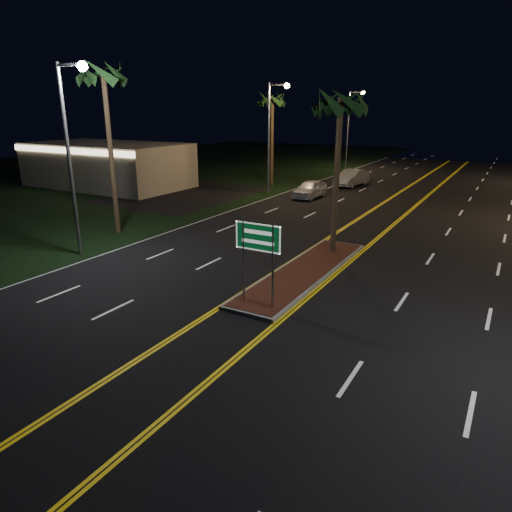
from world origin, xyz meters
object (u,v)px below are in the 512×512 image
Objects in this scene: streetlight_left_near at (72,139)px; commercial_building at (108,165)px; car_near at (310,188)px; car_far at (352,176)px; streetlight_left_far at (351,121)px; palm_left_near at (103,76)px; streetlight_left_mid at (273,126)px; palm_median at (341,103)px; palm_left_far at (273,100)px; highway_sign at (258,245)px; median_island at (304,272)px.

commercial_building is at bearing 133.90° from streetlight_left_near.
car_near is 0.92× the size of car_far.
palm_left_near is at bearing -93.00° from streetlight_left_far.
palm_median is at bearing -51.83° from streetlight_left_mid.
palm_left_far is 1.64× the size of car_far.
car_far is at bearing 83.91° from car_near.
palm_left_far is at bearing -97.78° from streetlight_left_far.
streetlight_left_near is at bearing -46.10° from commercial_building.
highway_sign is 14.92m from palm_left_near.
streetlight_left_far is at bearing 101.40° from car_near.
highway_sign is 0.33× the size of palm_left_near.
streetlight_left_near is at bearing -98.27° from car_near.
streetlight_left_near is 1.08× the size of palm_median.
highway_sign is 42.67m from streetlight_left_far.
car_near is (3.47, 20.07, -4.83)m from streetlight_left_near.
streetlight_left_mid is (-10.61, 17.00, 5.57)m from median_island.
median_island is 25.42m from car_far.
commercial_building is at bearing 159.95° from palm_median.
highway_sign is 28.77m from palm_left_far.
car_far is at bearing 28.75° from palm_left_far.
commercial_building is 1.81× the size of palm_median.
palm_left_far reaches higher than car_far.
highway_sign is 0.36× the size of streetlight_left_far.
commercial_building is (-26.00, 12.99, 1.92)m from median_island.
palm_left_far is at bearing 95.21° from streetlight_left_near.
commercial_building is 1.67× the size of streetlight_left_far.
streetlight_left_far is 36.18m from palm_left_near.
streetlight_left_mid reaches higher than highway_sign.
median_island is at bearing -58.02° from streetlight_left_mid.
palm_left_near is 1.98× the size of car_near.
streetlight_left_far is 13.97m from car_far.
streetlight_left_far is (0.00, 20.00, 0.00)m from streetlight_left_mid.
palm_median reaches higher than highway_sign.
streetlight_left_near is 1.00× the size of streetlight_left_far.
commercial_building is 28.75m from streetlight_left_far.
median_island is at bearing -69.01° from car_far.
palm_median reaches higher than median_island.
highway_sign is at bearing -22.60° from palm_left_near.
car_near is (-7.15, 13.57, -6.45)m from palm_median.
streetlight_left_near is (-10.61, 1.20, 3.25)m from highway_sign.
highway_sign is 29.55m from car_far.
palm_median is 0.85× the size of palm_left_near.
commercial_building is 1.67× the size of streetlight_left_near.
car_far is at bearing 59.66° from streetlight_left_mid.
commercial_building is at bearing -165.39° from streetlight_left_mid.
car_far is (-6.13, 21.16, -6.38)m from palm_median.
palm_left_near is at bearing -41.61° from commercial_building.
median_island is 1.14× the size of streetlight_left_near.
commercial_building is 2.79× the size of car_far.
streetlight_left_far reaches higher than highway_sign.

